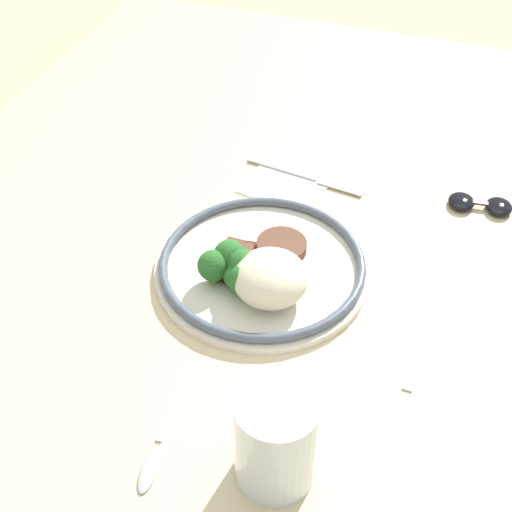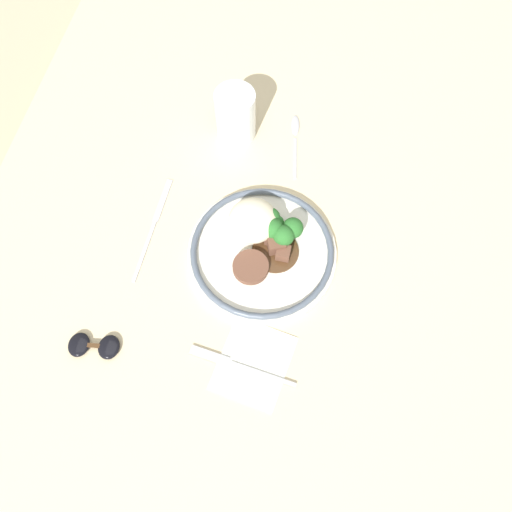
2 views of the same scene
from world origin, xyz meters
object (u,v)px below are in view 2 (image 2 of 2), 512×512
(spoon, at_px, (295,133))
(sunglasses, at_px, (94,346))
(plate, at_px, (262,243))
(juice_glass, at_px, (236,116))
(knife, at_px, (154,224))
(fork, at_px, (232,363))

(spoon, bearing_deg, sunglasses, 143.85)
(plate, bearing_deg, spoon, -3.93)
(plate, relative_size, juice_glass, 2.48)
(knife, height_order, spoon, spoon)
(juice_glass, relative_size, spoon, 0.70)
(plate, bearing_deg, juice_glass, 22.10)
(plate, height_order, juice_glass, juice_glass)
(juice_glass, bearing_deg, spoon, -80.01)
(juice_glass, bearing_deg, fork, -169.02)
(plate, distance_m, sunglasses, 0.36)
(fork, bearing_deg, knife, -41.02)
(knife, bearing_deg, juice_glass, -22.24)
(fork, distance_m, spoon, 0.51)
(juice_glass, height_order, spoon, juice_glass)
(spoon, relative_size, sunglasses, 1.71)
(fork, bearing_deg, spoon, -85.39)
(fork, height_order, knife, fork)
(fork, relative_size, spoon, 1.18)
(sunglasses, bearing_deg, spoon, -33.73)
(sunglasses, bearing_deg, fork, -92.32)
(knife, distance_m, sunglasses, 0.26)
(plate, height_order, spoon, plate)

